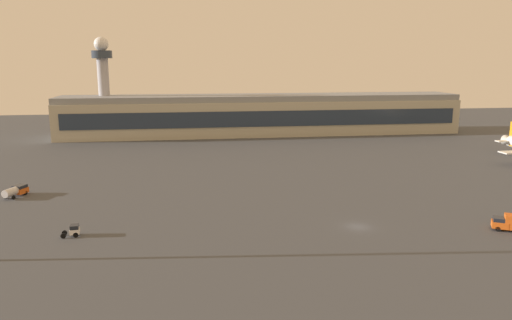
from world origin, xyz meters
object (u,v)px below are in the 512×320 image
pushback_tug (74,230)px  catering_truck (510,222)px  control_tower (103,80)px  fuel_truck (16,191)px

pushback_tug → catering_truck: 78.07m
control_tower → pushback_tug: size_ratio=12.23×
control_tower → pushback_tug: (12.38, -118.63, -21.74)m
pushback_tug → fuel_truck: bearing=-152.0°
fuel_truck → control_tower: bearing=108.6°
catering_truck → pushback_tug: bearing=112.6°
fuel_truck → pushback_tug: (18.63, -28.13, -0.30)m
pushback_tug → catering_truck: (77.60, -8.54, 0.51)m
control_tower → pushback_tug: control_tower is taller
fuel_truck → catering_truck: bearing=1.7°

